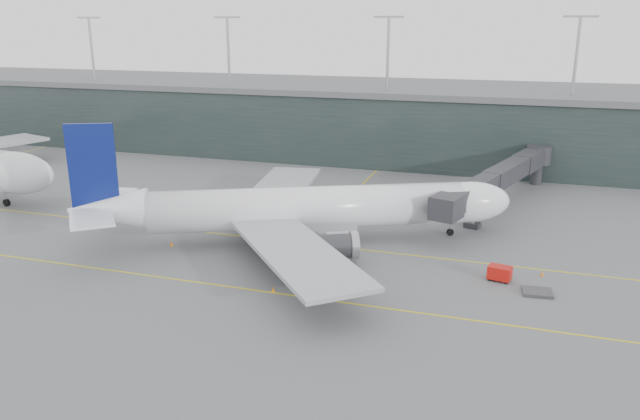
% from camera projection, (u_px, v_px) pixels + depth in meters
% --- Properties ---
extents(ground, '(320.00, 320.00, 0.00)m').
position_uv_depth(ground, '(278.00, 230.00, 88.17)').
color(ground, '#58585D').
rests_on(ground, ground).
extents(taxiline_a, '(160.00, 0.25, 0.02)m').
position_uv_depth(taxiline_a, '(267.00, 239.00, 84.52)').
color(taxiline_a, gold).
rests_on(taxiline_a, ground).
extents(taxiline_b, '(160.00, 0.25, 0.02)m').
position_uv_depth(taxiline_b, '(212.00, 284.00, 69.95)').
color(taxiline_b, gold).
rests_on(taxiline_b, ground).
extents(taxiline_lead_main, '(0.25, 60.00, 0.02)m').
position_uv_depth(taxiline_lead_main, '(349.00, 197.00, 104.91)').
color(taxiline_lead_main, gold).
rests_on(taxiline_lead_main, ground).
extents(terminal, '(240.00, 36.00, 29.00)m').
position_uv_depth(terminal, '(373.00, 119.00, 138.79)').
color(terminal, '#1F2A29').
rests_on(terminal, ground).
extents(main_aircraft, '(55.56, 51.13, 16.40)m').
position_uv_depth(main_aircraft, '(305.00, 209.00, 82.30)').
color(main_aircraft, white).
rests_on(main_aircraft, ground).
extents(jet_bridge, '(16.61, 45.14, 7.04)m').
position_uv_depth(jet_bridge, '(498.00, 171.00, 100.22)').
color(jet_bridge, '#2B2B30').
rests_on(jet_bridge, ground).
extents(gse_cart, '(2.80, 2.10, 1.72)m').
position_uv_depth(gse_cart, '(500.00, 273.00, 70.70)').
color(gse_cart, '#B6120D').
rests_on(gse_cart, ground).
extents(baggage_dolly, '(3.39, 2.83, 0.31)m').
position_uv_depth(baggage_dolly, '(537.00, 292.00, 67.51)').
color(baggage_dolly, '#353439').
rests_on(baggage_dolly, ground).
extents(uld_a, '(2.34, 2.04, 1.85)m').
position_uv_depth(uld_a, '(270.00, 202.00, 98.69)').
color(uld_a, '#323136').
rests_on(uld_a, ground).
extents(uld_b, '(2.12, 1.81, 1.72)m').
position_uv_depth(uld_b, '(296.00, 203.00, 97.98)').
color(uld_b, '#323136').
rests_on(uld_b, ground).
extents(uld_c, '(2.42, 2.22, 1.78)m').
position_uv_depth(uld_c, '(296.00, 204.00, 97.64)').
color(uld_c, '#323136').
rests_on(uld_c, ground).
extents(cone_nose, '(0.41, 0.41, 0.65)m').
position_uv_depth(cone_nose, '(542.00, 273.00, 72.13)').
color(cone_nose, orange).
rests_on(cone_nose, ground).
extents(cone_wing_stbd, '(0.40, 0.40, 0.63)m').
position_uv_depth(cone_wing_stbd, '(273.00, 289.00, 67.90)').
color(cone_wing_stbd, orange).
rests_on(cone_wing_stbd, ground).
extents(cone_wing_port, '(0.46, 0.46, 0.74)m').
position_uv_depth(cone_wing_port, '(347.00, 214.00, 94.47)').
color(cone_wing_port, orange).
rests_on(cone_wing_port, ground).
extents(cone_tail, '(0.44, 0.44, 0.70)m').
position_uv_depth(cone_tail, '(171.00, 243.00, 81.86)').
color(cone_tail, orange).
rests_on(cone_tail, ground).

